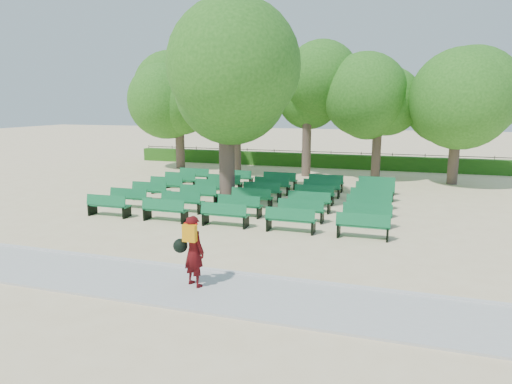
{
  "coord_description": "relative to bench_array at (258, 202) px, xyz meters",
  "views": [
    {
      "loc": [
        5.52,
        -16.48,
        4.28
      ],
      "look_at": [
        0.58,
        -1.0,
        1.1
      ],
      "focal_mm": 32.0,
      "sensor_mm": 36.0,
      "label": 1
    }
  ],
  "objects": [
    {
      "name": "paving",
      "position": [
        0.26,
        -9.25,
        -0.06
      ],
      "size": [
        30.0,
        2.2,
        0.06
      ],
      "primitive_type": "cube",
      "color": "#B9B9B4",
      "rests_on": "ground"
    },
    {
      "name": "bench_array",
      "position": [
        0.0,
        0.0,
        0.0
      ],
      "size": [
        1.69,
        0.53,
        1.06
      ],
      "rotation": [
        0.0,
        0.0,
        -0.0
      ],
      "color": "#126B3A",
      "rests_on": "ground"
    },
    {
      "name": "curb",
      "position": [
        0.26,
        -8.1,
        -0.04
      ],
      "size": [
        30.0,
        0.12,
        0.1
      ],
      "primitive_type": "cube",
      "color": "silver",
      "rests_on": "ground"
    },
    {
      "name": "hedge",
      "position": [
        0.26,
        12.15,
        0.36
      ],
      "size": [
        26.0,
        0.7,
        0.9
      ],
      "primitive_type": "cube",
      "color": "#275D17",
      "rests_on": "ground"
    },
    {
      "name": "fence",
      "position": [
        0.26,
        12.55,
        -0.09
      ],
      "size": [
        26.0,
        0.1,
        1.02
      ],
      "primitive_type": null,
      "color": "black",
      "rests_on": "ground"
    },
    {
      "name": "person",
      "position": [
        1.29,
        -9.13,
        0.85
      ],
      "size": [
        0.85,
        0.62,
        1.69
      ],
      "rotation": [
        0.0,
        0.0,
        2.72
      ],
      "color": "#480A0C",
      "rests_on": "ground"
    },
    {
      "name": "tree_line",
      "position": [
        0.26,
        8.15,
        -0.09
      ],
      "size": [
        21.8,
        6.8,
        7.04
      ],
      "primitive_type": null,
      "color": "#30711E",
      "rests_on": "ground"
    },
    {
      "name": "ground",
      "position": [
        0.26,
        -1.85,
        -0.09
      ],
      "size": [
        120.0,
        120.0,
        0.0
      ],
      "primitive_type": "plane",
      "color": "beige"
    },
    {
      "name": "tree_among",
      "position": [
        -1.22,
        -0.47,
        4.86
      ],
      "size": [
        5.14,
        5.14,
        7.3
      ],
      "color": "brown",
      "rests_on": "ground"
    }
  ]
}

